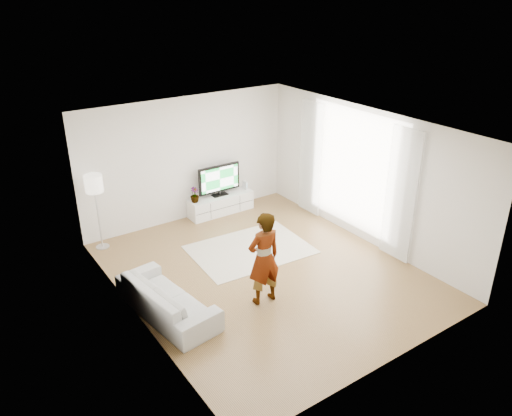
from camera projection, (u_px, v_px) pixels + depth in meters
floor at (265, 272)px, 9.41m from camera, size 6.00×6.00×0.00m
ceiling at (266, 127)px, 8.26m from camera, size 6.00×6.00×0.00m
wall_left at (131, 243)px, 7.55m from camera, size 0.02×6.00×2.80m
wall_right at (366, 176)px, 10.12m from camera, size 0.02×6.00×2.80m
wall_back at (187, 159)px, 11.09m from camera, size 5.00×0.02×2.80m
wall_front at (397, 281)px, 6.58m from camera, size 5.00×0.02×2.80m
window at (355, 170)px, 10.32m from camera, size 0.01×2.60×2.50m
curtain_near at (401, 195)px, 9.34m from camera, size 0.04×0.70×2.60m
curtain_far at (311, 158)px, 11.29m from camera, size 0.04×0.70×2.60m
media_console at (221, 204)px, 11.75m from camera, size 1.58×0.45×0.44m
television at (219, 179)px, 11.51m from camera, size 1.05×0.21×0.73m
game_console at (245, 185)px, 11.97m from camera, size 0.06×0.16×0.21m
potted_plant at (195, 195)px, 11.24m from camera, size 0.25×0.25×0.35m
rug at (250, 249)px, 10.20m from camera, size 2.45×1.83×0.01m
player at (264, 258)px, 8.22m from camera, size 0.62×0.41×1.65m
sofa at (167, 298)px, 8.13m from camera, size 1.06×2.11×0.59m
floor_lamp at (94, 187)px, 9.75m from camera, size 0.35×0.35×1.58m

